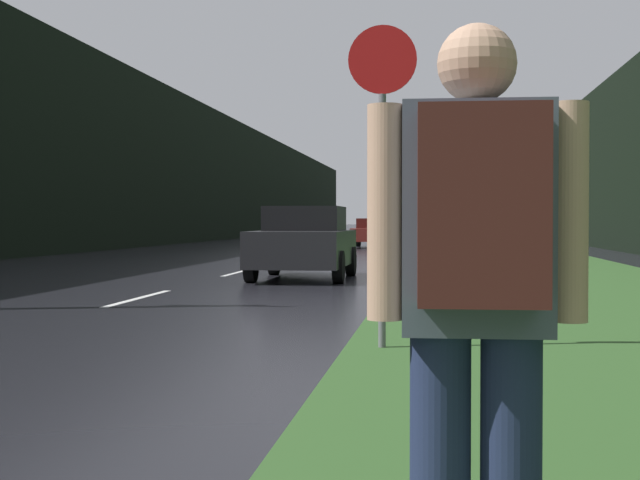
{
  "coord_description": "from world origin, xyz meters",
  "views": [
    {
      "loc": [
        4.59,
        0.29,
        1.21
      ],
      "look_at": [
        2.71,
        14.81,
        0.89
      ],
      "focal_mm": 50.0,
      "sensor_mm": 36.0,
      "label": 1
    }
  ],
  "objects": [
    {
      "name": "grass_verge",
      "position": [
        6.74,
        40.0,
        0.01
      ],
      "size": [
        6.0,
        240.0,
        0.02
      ],
      "primitive_type": "cube",
      "color": "#2D5123",
      "rests_on": "ground_plane"
    },
    {
      "name": "lane_stripe_c",
      "position": [
        0.0,
        13.68,
        0.0
      ],
      "size": [
        0.12,
        3.0,
        0.01
      ],
      "primitive_type": "cube",
      "color": "silver",
      "rests_on": "ground_plane"
    },
    {
      "name": "lane_stripe_d",
      "position": [
        0.0,
        20.68,
        0.0
      ],
      "size": [
        0.12,
        3.0,
        0.01
      ],
      "primitive_type": "cube",
      "color": "silver",
      "rests_on": "ground_plane"
    },
    {
      "name": "lane_stripe_e",
      "position": [
        0.0,
        27.68,
        0.0
      ],
      "size": [
        0.12,
        3.0,
        0.01
      ],
      "primitive_type": "cube",
      "color": "silver",
      "rests_on": "ground_plane"
    },
    {
      "name": "treeline_far_side",
      "position": [
        -9.74,
        50.0,
        4.01
      ],
      "size": [
        2.0,
        140.0,
        8.02
      ],
      "primitive_type": "cube",
      "color": "black",
      "rests_on": "ground_plane"
    },
    {
      "name": "treeline_near_side",
      "position": [
        12.74,
        50.0,
        3.6
      ],
      "size": [
        2.0,
        140.0,
        7.2
      ],
      "primitive_type": "cube",
      "color": "black",
      "rests_on": "ground_plane"
    },
    {
      "name": "stop_sign",
      "position": [
        4.09,
        8.64,
        1.83
      ],
      "size": [
        0.64,
        0.07,
        3.04
      ],
      "color": "slate",
      "rests_on": "ground_plane"
    },
    {
      "name": "hitchhiker_with_backpack",
      "position": [
        4.7,
        2.77,
        1.01
      ],
      "size": [
        0.61,
        0.42,
        1.76
      ],
      "rotation": [
        0.0,
        0.0,
        0.02
      ],
      "color": "#1E2847",
      "rests_on": "ground_plane"
    },
    {
      "name": "car_passing_near",
      "position": [
        1.87,
        18.67,
        0.75
      ],
      "size": [
        1.93,
        4.08,
        1.51
      ],
      "rotation": [
        0.0,
        0.0,
        3.14
      ],
      "color": "black",
      "rests_on": "ground_plane"
    },
    {
      "name": "car_passing_far",
      "position": [
        1.87,
        40.72,
        0.69
      ],
      "size": [
        1.97,
        4.74,
        1.32
      ],
      "rotation": [
        0.0,
        0.0,
        3.14
      ],
      "color": "maroon",
      "rests_on": "ground_plane"
    },
    {
      "name": "car_oncoming",
      "position": [
        -1.87,
        50.41,
        0.69
      ],
      "size": [
        1.83,
        4.34,
        1.38
      ],
      "color": "#2D3856",
      "rests_on": "ground_plane"
    }
  ]
}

